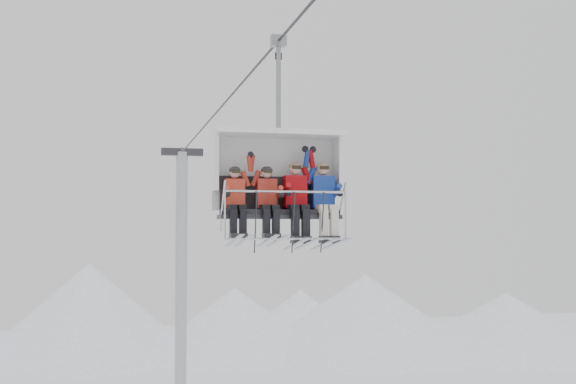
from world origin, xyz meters
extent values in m
cone|color=white|center=(-5.00, 44.00, 3.50)|extent=(16.00, 16.00, 7.00)
cone|color=white|center=(6.00, 43.00, 2.50)|extent=(14.00, 14.00, 5.00)
cone|color=white|center=(16.00, 41.00, 3.00)|extent=(18.00, 18.00, 6.00)
cone|color=white|center=(27.00, 39.00, 2.25)|extent=(16.00, 16.00, 4.50)
cone|color=white|center=(12.00, 46.00, 2.25)|extent=(12.00, 12.00, 4.50)
cylinder|color=#A7A9AE|center=(0.00, 22.00, 6.65)|extent=(0.56, 0.56, 13.30)
cube|color=#2F2F34|center=(0.00, 22.00, 13.30)|extent=(2.00, 0.35, 0.35)
cylinder|color=#2F2F34|center=(0.00, 0.00, 13.30)|extent=(0.06, 50.00, 0.06)
cube|color=black|center=(0.00, 0.71, 9.95)|extent=(2.24, 0.55, 0.10)
cube|color=black|center=(0.00, 0.97, 10.33)|extent=(2.24, 0.10, 0.65)
cube|color=#2F2F34|center=(0.00, 0.71, 9.86)|extent=(2.34, 0.60, 0.08)
cube|color=white|center=(0.00, 1.19, 10.73)|extent=(2.49, 0.10, 1.49)
cube|color=white|center=(0.00, 0.79, 11.47)|extent=(2.49, 0.90, 0.10)
cylinder|color=silver|center=(0.00, 0.16, 10.32)|extent=(2.28, 0.04, 0.04)
cylinder|color=silver|center=(0.00, 0.09, 9.45)|extent=(2.28, 0.04, 0.04)
cylinder|color=gray|center=(0.00, 0.81, 12.39)|extent=(0.10, 0.10, 1.83)
cube|color=gray|center=(0.00, 0.81, 13.30)|extent=(0.30, 0.18, 0.22)
cube|color=red|center=(-0.87, 0.75, 10.30)|extent=(0.37, 0.25, 0.55)
sphere|color=tan|center=(-0.87, 0.71, 10.69)|extent=(0.20, 0.20, 0.20)
cube|color=black|center=(-0.96, 0.31, 9.78)|extent=(0.12, 0.15, 0.44)
cube|color=black|center=(-0.78, 0.31, 9.78)|extent=(0.12, 0.15, 0.44)
cube|color=#B3B5BD|center=(-0.96, 0.21, 9.42)|extent=(0.08, 1.69, 0.26)
cube|color=#B3B5BD|center=(-0.78, 0.21, 9.42)|extent=(0.08, 1.69, 0.26)
cube|color=#A3291D|center=(-0.25, 0.75, 10.31)|extent=(0.38, 0.25, 0.56)
sphere|color=tan|center=(-0.25, 0.71, 10.71)|extent=(0.21, 0.21, 0.21)
cube|color=black|center=(-0.34, 0.31, 9.77)|extent=(0.13, 0.15, 0.45)
cube|color=black|center=(-0.16, 0.31, 9.77)|extent=(0.13, 0.15, 0.45)
cube|color=#B3B5BD|center=(-0.34, 0.21, 9.41)|extent=(0.09, 1.69, 0.26)
cube|color=#B3B5BD|center=(-0.16, 0.21, 9.41)|extent=(0.09, 1.69, 0.26)
cube|color=#A4080E|center=(0.31, 0.75, 10.34)|extent=(0.43, 0.28, 0.63)
sphere|color=tan|center=(0.31, 0.71, 10.79)|extent=(0.23, 0.23, 0.23)
cube|color=black|center=(0.21, 0.31, 9.75)|extent=(0.14, 0.15, 0.51)
cube|color=black|center=(0.41, 0.31, 9.75)|extent=(0.14, 0.15, 0.51)
cube|color=#B3B5BD|center=(0.21, 0.21, 9.35)|extent=(0.10, 1.69, 0.26)
cube|color=#B3B5BD|center=(0.41, 0.21, 9.35)|extent=(0.10, 1.69, 0.26)
cube|color=navy|center=(0.87, 0.75, 10.35)|extent=(0.43, 0.28, 0.63)
sphere|color=tan|center=(0.87, 0.71, 10.79)|extent=(0.23, 0.23, 0.23)
cube|color=beige|center=(0.77, 0.31, 9.75)|extent=(0.14, 0.15, 0.51)
cube|color=beige|center=(0.97, 0.31, 9.75)|extent=(0.14, 0.15, 0.51)
cube|color=#B3B5BD|center=(0.77, 0.21, 9.35)|extent=(0.10, 1.69, 0.26)
cube|color=#B3B5BD|center=(0.97, 0.21, 9.35)|extent=(0.10, 1.69, 0.26)
camera|label=1|loc=(-3.04, -12.76, 9.65)|focal=45.00mm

